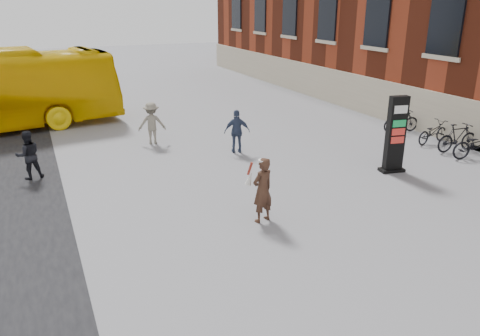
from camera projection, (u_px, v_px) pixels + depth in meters
name	position (u px, v px, depth m)	size (l,w,h in m)	color
ground	(275.00, 212.00, 12.41)	(100.00, 100.00, 0.00)	#9E9EA3
info_pylon	(396.00, 135.00, 14.91)	(0.86, 0.54, 2.49)	black
woman	(262.00, 189.00, 11.60)	(0.76, 0.72, 1.69)	#331F17
pedestrian_a	(28.00, 155.00, 14.47)	(0.75, 0.58, 1.54)	black
pedestrian_b	(152.00, 123.00, 18.03)	(1.05, 0.60, 1.62)	gray
pedestrian_c	(237.00, 131.00, 16.97)	(0.93, 0.39, 1.59)	#333F5B
bike_4	(478.00, 145.00, 16.40)	(0.67, 1.92, 1.01)	black
bike_5	(458.00, 138.00, 17.17)	(0.50, 1.77, 1.06)	black
bike_6	(433.00, 132.00, 18.22)	(0.58, 1.67, 0.88)	black
bike_7	(401.00, 121.00, 19.70)	(0.46, 1.63, 0.98)	black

